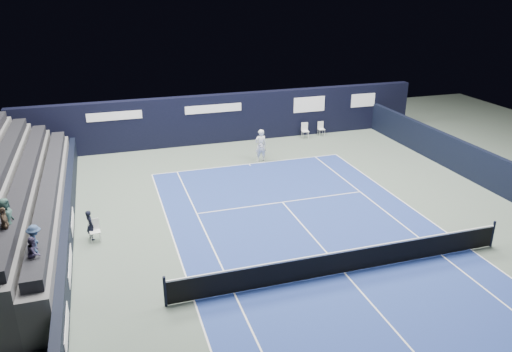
{
  "coord_description": "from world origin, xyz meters",
  "views": [
    {
      "loc": [
        -7.69,
        -13.7,
        9.86
      ],
      "look_at": [
        -1.16,
        6.88,
        1.3
      ],
      "focal_mm": 35.0,
      "sensor_mm": 36.0,
      "label": 1
    }
  ],
  "objects": [
    {
      "name": "tennis_net",
      "position": [
        0.0,
        0.0,
        0.51
      ],
      "size": [
        12.9,
        0.1,
        1.1
      ],
      "color": "black",
      "rests_on": "ground"
    },
    {
      "name": "folding_chair_back_b",
      "position": [
        6.28,
        15.86,
        0.53
      ],
      "size": [
        0.43,
        0.41,
        0.94
      ],
      "rotation": [
        0.0,
        0.0,
        -0.03
      ],
      "color": "silver",
      "rests_on": "ground"
    },
    {
      "name": "side_barrier_left",
      "position": [
        -9.5,
        5.97,
        0.6
      ],
      "size": [
        0.33,
        22.0,
        1.2
      ],
      "color": "black",
      "rests_on": "ground"
    },
    {
      "name": "court_markings",
      "position": [
        0.0,
        0.0,
        0.01
      ],
      "size": [
        11.03,
        23.83,
        0.0
      ],
      "color": "white",
      "rests_on": "court_surface"
    },
    {
      "name": "folding_chair_back_a",
      "position": [
        5.04,
        15.71,
        0.67
      ],
      "size": [
        0.5,
        0.53,
        1.01
      ],
      "rotation": [
        0.0,
        0.0,
        -0.13
      ],
      "color": "silver",
      "rests_on": "ground"
    },
    {
      "name": "court_surface",
      "position": [
        0.0,
        0.0,
        0.0
      ],
      "size": [
        10.97,
        23.77,
        0.01
      ],
      "primitive_type": "cube",
      "color": "navy",
      "rests_on": "ground"
    },
    {
      "name": "enclosure_wall_right",
      "position": [
        10.5,
        6.0,
        0.9
      ],
      "size": [
        0.3,
        22.0,
        1.8
      ],
      "primitive_type": "cube",
      "color": "black",
      "rests_on": "ground"
    },
    {
      "name": "line_judge_chair",
      "position": [
        -8.49,
        5.23,
        0.53
      ],
      "size": [
        0.44,
        0.43,
        0.92
      ],
      "rotation": [
        0.0,
        0.0,
        0.09
      ],
      "color": "white",
      "rests_on": "ground"
    },
    {
      "name": "back_sponsor_wall",
      "position": [
        0.01,
        16.5,
        1.55
      ],
      "size": [
        26.0,
        0.63,
        3.1
      ],
      "color": "black",
      "rests_on": "ground"
    },
    {
      "name": "tennis_player",
      "position": [
        0.8,
        12.19,
        0.95
      ],
      "size": [
        0.72,
        0.86,
        1.9
      ],
      "color": "white",
      "rests_on": "ground"
    },
    {
      "name": "ground",
      "position": [
        0.0,
        2.0,
        0.0
      ],
      "size": [
        48.0,
        48.0,
        0.0
      ],
      "primitive_type": "plane",
      "color": "#505F54",
      "rests_on": "ground"
    },
    {
      "name": "line_judge",
      "position": [
        -8.64,
        5.39,
        0.64
      ],
      "size": [
        0.45,
        0.54,
        1.28
      ],
      "primitive_type": "imported",
      "rotation": [
        0.0,
        0.0,
        1.93
      ],
      "color": "black",
      "rests_on": "ground"
    }
  ]
}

